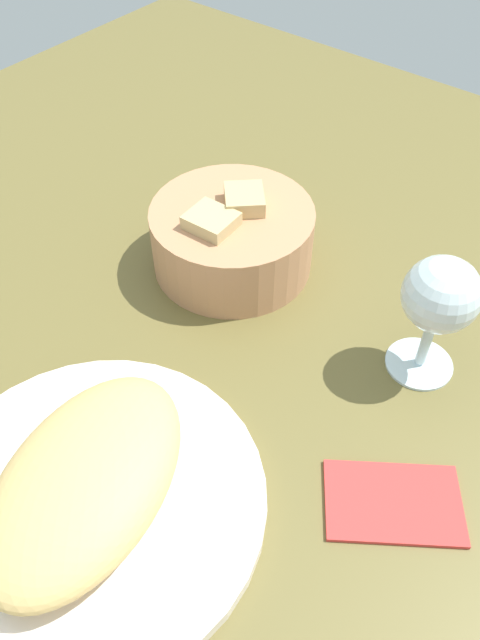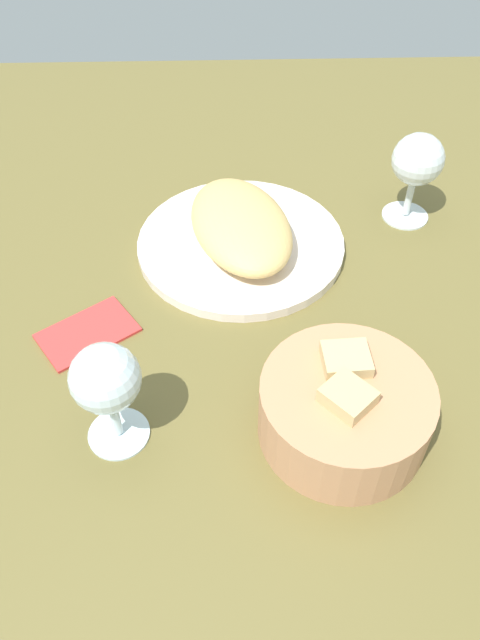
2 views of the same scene
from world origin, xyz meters
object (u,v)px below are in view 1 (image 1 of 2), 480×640
bread_basket (232,237)px  wine_glass_near (440,301)px  plate (92,501)px  folded_napkin (394,501)px

bread_basket → wine_glass_near: size_ratio=1.34×
plate → bread_basket: bread_basket is taller
plate → bread_basket: bearing=17.9°
plate → folded_napkin: 24.18cm
bread_basket → folded_napkin: bread_basket is taller
plate → folded_napkin: size_ratio=2.54×
plate → wine_glass_near: size_ratio=2.15×
plate → bread_basket: (29.53, 9.55, 3.08)cm
plate → folded_napkin: bearing=-51.1°
bread_basket → folded_napkin: size_ratio=1.58×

